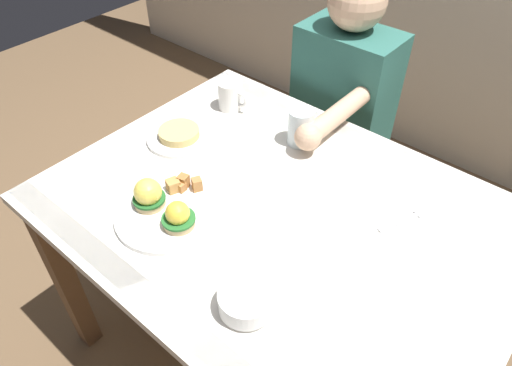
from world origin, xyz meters
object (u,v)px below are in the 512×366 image
at_px(coffee_mug, 231,95).
at_px(water_glass_far, 300,129).
at_px(fork, 407,219).
at_px(diner_person, 338,111).
at_px(eggs_benedict_plate, 165,208).
at_px(dining_table, 278,235).
at_px(side_plate, 179,136).
at_px(fruit_bowl, 246,301).

xyz_separation_m(coffee_mug, water_glass_far, (0.29, -0.01, -0.00)).
height_order(fork, diner_person, diner_person).
relative_size(eggs_benedict_plate, diner_person, 0.24).
distance_m(dining_table, coffee_mug, 0.52).
relative_size(coffee_mug, fork, 0.74).
bearing_deg(fork, diner_person, 137.87).
height_order(eggs_benedict_plate, side_plate, eggs_benedict_plate).
xyz_separation_m(fruit_bowl, diner_person, (-0.33, 0.88, -0.12)).
xyz_separation_m(eggs_benedict_plate, fruit_bowl, (0.34, -0.08, 0.00)).
bearing_deg(fork, water_glass_far, 168.32).
bearing_deg(dining_table, fruit_bowl, -64.61).
xyz_separation_m(water_glass_far, side_plate, (-0.29, -0.22, -0.04)).
distance_m(eggs_benedict_plate, side_plate, 0.32).
xyz_separation_m(fruit_bowl, coffee_mug, (-0.55, 0.55, 0.02)).
relative_size(eggs_benedict_plate, side_plate, 1.35).
bearing_deg(fruit_bowl, diner_person, 110.45).
height_order(dining_table, eggs_benedict_plate, eggs_benedict_plate).
relative_size(dining_table, coffee_mug, 10.75).
distance_m(dining_table, water_glass_far, 0.33).
distance_m(fruit_bowl, fork, 0.48).
xyz_separation_m(eggs_benedict_plate, side_plate, (-0.21, 0.24, -0.01)).
bearing_deg(fruit_bowl, dining_table, 115.39).
xyz_separation_m(fruit_bowl, fork, (0.14, 0.46, -0.03)).
bearing_deg(eggs_benedict_plate, fork, 38.84).
relative_size(dining_table, diner_person, 1.05).
height_order(dining_table, fork, fork).
height_order(dining_table, coffee_mug, coffee_mug).
xyz_separation_m(side_plate, diner_person, (0.22, 0.57, -0.10)).
bearing_deg(side_plate, eggs_benedict_plate, -48.77).
distance_m(dining_table, diner_person, 0.63).
xyz_separation_m(eggs_benedict_plate, diner_person, (0.01, 0.81, -0.12)).
bearing_deg(diner_person, fruit_bowl, -69.55).
relative_size(fruit_bowl, diner_person, 0.11).
bearing_deg(coffee_mug, diner_person, 56.87).
bearing_deg(water_glass_far, fruit_bowl, -64.30).
distance_m(side_plate, diner_person, 0.62).
height_order(water_glass_far, side_plate, water_glass_far).
xyz_separation_m(fork, diner_person, (-0.47, 0.42, -0.09)).
bearing_deg(fork, side_plate, -168.35).
relative_size(eggs_benedict_plate, coffee_mug, 2.42).
height_order(eggs_benedict_plate, fruit_bowl, eggs_benedict_plate).
bearing_deg(coffee_mug, side_plate, -90.56).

